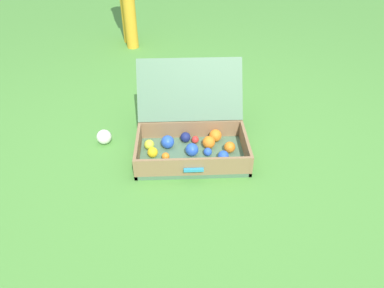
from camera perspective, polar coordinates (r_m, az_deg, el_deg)
ground_plane at (r=2.12m, az=0.35°, el=-2.19°), size 16.00×16.00×0.00m
open_suitcase at (r=2.13m, az=-0.11°, el=1.49°), size 0.66×0.63×0.48m
stray_ball_on_grass at (r=2.29m, az=-14.18°, el=1.14°), size 0.09×0.09×0.09m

